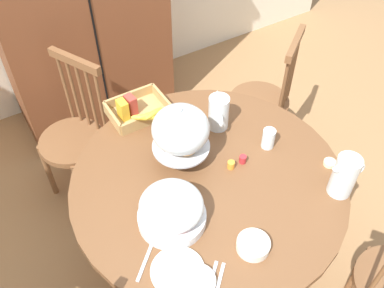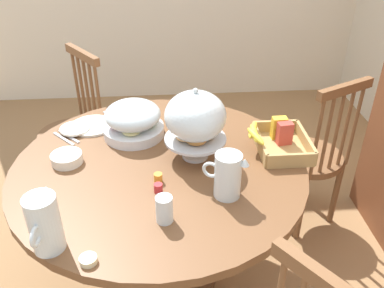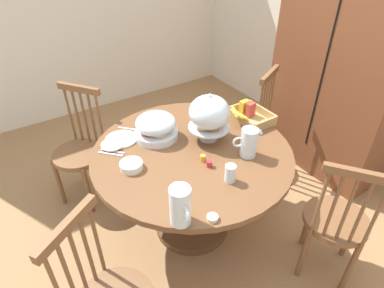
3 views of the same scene
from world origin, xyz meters
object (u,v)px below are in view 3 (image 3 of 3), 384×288
object	(u,v)px
cereal_basket	(249,115)
butter_dish	(212,218)
windsor_chair_near_window	(336,223)
windsor_chair_by_cabinet	(248,123)
cereal_bowl	(131,166)
orange_juice_pitcher	(249,144)
drinking_glass	(230,173)
wooden_armoire	(345,64)
dining_table	(192,172)
milk_pitcher	(180,207)
china_plate_small	(112,144)
china_plate_large	(121,139)
pastry_stand_with_dome	(209,114)
fruit_platter_covered	(156,126)
windsor_chair_facing_door	(81,152)

from	to	relation	value
cereal_basket	butter_dish	distance (m)	1.03
windsor_chair_near_window	windsor_chair_by_cabinet	world-z (taller)	same
windsor_chair_near_window	windsor_chair_by_cabinet	size ratio (longest dim) A/B	1.00
windsor_chair_by_cabinet	cereal_bowl	bearing A→B (deg)	-74.57
orange_juice_pitcher	drinking_glass	distance (m)	0.29
wooden_armoire	windsor_chair_by_cabinet	xyz separation A→B (m)	(-0.37, -0.68, -0.53)
cereal_bowl	orange_juice_pitcher	bearing A→B (deg)	67.60
dining_table	milk_pitcher	size ratio (longest dim) A/B	6.03
cereal_basket	china_plate_small	xyz separation A→B (m)	(-0.23, -0.99, -0.03)
cereal_bowl	china_plate_large	bearing A→B (deg)	167.58
pastry_stand_with_dome	fruit_platter_covered	distance (m)	0.38
windsor_chair_facing_door	china_plate_large	world-z (taller)	windsor_chair_facing_door
china_plate_large	china_plate_small	distance (m)	0.09
windsor_chair_near_window	windsor_chair_by_cabinet	distance (m)	1.24
fruit_platter_covered	milk_pitcher	bearing A→B (deg)	-19.33
milk_pitcher	drinking_glass	xyz separation A→B (m)	(-0.10, 0.40, -0.04)
pastry_stand_with_dome	drinking_glass	xyz separation A→B (m)	(0.42, -0.15, -0.14)
windsor_chair_by_cabinet	cereal_bowl	distance (m)	1.37
fruit_platter_covered	china_plate_large	bearing A→B (deg)	-114.39
pastry_stand_with_dome	fruit_platter_covered	world-z (taller)	pastry_stand_with_dome
windsor_chair_near_window	cereal_bowl	xyz separation A→B (m)	(-0.84, -0.96, 0.31)
windsor_chair_near_window	china_plate_small	xyz separation A→B (m)	(-1.12, -0.96, 0.30)
windsor_chair_by_cabinet	cereal_bowl	world-z (taller)	windsor_chair_by_cabinet
china_plate_small	drinking_glass	size ratio (longest dim) A/B	1.36
dining_table	wooden_armoire	bearing A→B (deg)	91.19
cereal_basket	butter_dish	size ratio (longest dim) A/B	5.27
dining_table	cereal_basket	world-z (taller)	cereal_basket
windsor_chair_near_window	orange_juice_pitcher	bearing A→B (deg)	-154.02
china_plate_large	wooden_armoire	bearing A→B (deg)	79.98
windsor_chair_near_window	china_plate_large	xyz separation A→B (m)	(-1.16, -0.88, 0.29)
windsor_chair_by_cabinet	china_plate_large	distance (m)	1.25
wooden_armoire	cereal_bowl	world-z (taller)	wooden_armoire
orange_juice_pitcher	china_plate_large	distance (m)	0.86
milk_pitcher	cereal_basket	bearing A→B (deg)	121.03
china_plate_large	china_plate_small	bearing A→B (deg)	-62.58
dining_table	orange_juice_pitcher	xyz separation A→B (m)	(0.24, 0.27, 0.28)
butter_dish	china_plate_small	bearing A→B (deg)	-168.28
wooden_armoire	butter_dish	xyz separation A→B (m)	(0.59, -1.79, -0.23)
china_plate_small	cereal_bowl	size ratio (longest dim) A/B	1.07
dining_table	orange_juice_pitcher	size ratio (longest dim) A/B	6.88
windsor_chair_near_window	cereal_basket	xyz separation A→B (m)	(-0.89, 0.02, 0.33)
windsor_chair_facing_door	cereal_basket	world-z (taller)	windsor_chair_facing_door
milk_pitcher	fruit_platter_covered	bearing A→B (deg)	160.67
dining_table	windsor_chair_near_window	distance (m)	0.97
china_plate_small	cereal_bowl	bearing A→B (deg)	1.88
windsor_chair_near_window	cereal_basket	distance (m)	0.95
dining_table	china_plate_small	world-z (taller)	china_plate_small
china_plate_large	cereal_bowl	size ratio (longest dim) A/B	1.57
pastry_stand_with_dome	china_plate_large	world-z (taller)	pastry_stand_with_dome
pastry_stand_with_dome	orange_juice_pitcher	distance (m)	0.32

